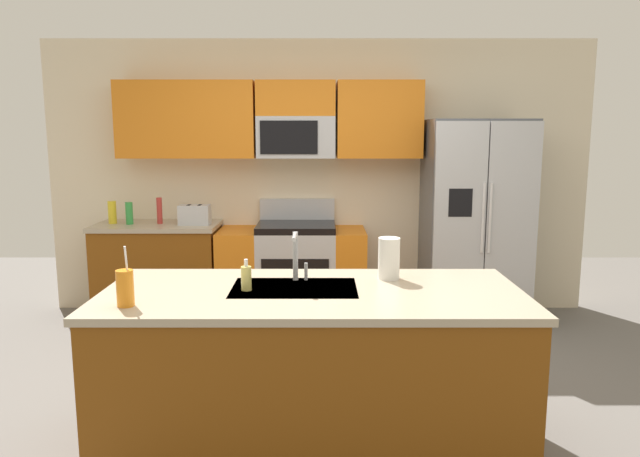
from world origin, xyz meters
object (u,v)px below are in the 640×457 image
object	(u,v)px
bottle_green	(132,213)
drink_cup_orange	(128,288)
sink_faucet	(299,252)
toaster	(198,215)
range_oven	(295,272)
bottle_yellow	(116,212)
soap_dispenser	(249,278)
pepper_mill	(163,211)
refrigerator	(478,222)
paper_towel_roll	(392,258)

from	to	relation	value
bottle_green	drink_cup_orange	xyz separation A→B (m)	(0.81, -2.59, -0.01)
sink_faucet	toaster	bearing A→B (deg)	115.88
range_oven	drink_cup_orange	world-z (taller)	drink_cup_orange
bottle_yellow	soap_dispenser	size ratio (longest dim) A/B	1.23
sink_faucet	drink_cup_orange	distance (m)	0.95
toaster	drink_cup_orange	distance (m)	2.59
bottle_yellow	soap_dispenser	world-z (taller)	bottle_yellow
toaster	sink_faucet	size ratio (longest dim) A/B	0.99
toaster	pepper_mill	size ratio (longest dim) A/B	1.16
refrigerator	soap_dispenser	world-z (taller)	refrigerator
drink_cup_orange	paper_towel_roll	xyz separation A→B (m)	(1.34, 0.54, 0.03)
range_oven	bottle_green	distance (m)	1.60
soap_dispenser	paper_towel_roll	bearing A→B (deg)	17.68
bottle_yellow	paper_towel_roll	size ratio (longest dim) A/B	0.87
range_oven	refrigerator	world-z (taller)	refrigerator
drink_cup_orange	soap_dispenser	size ratio (longest dim) A/B	1.76
bottle_yellow	drink_cup_orange	distance (m)	2.81
bottle_green	soap_dispenser	xyz separation A→B (m)	(1.36, -2.30, -0.03)
pepper_mill	sink_faucet	world-z (taller)	sink_faucet
range_oven	soap_dispenser	size ratio (longest dim) A/B	8.00
range_oven	sink_faucet	xyz separation A→B (m)	(0.12, -2.14, 0.62)
drink_cup_orange	sink_faucet	bearing A→B (deg)	30.89
range_oven	toaster	xyz separation A→B (m)	(-0.89, -0.05, 0.55)
drink_cup_orange	soap_dispenser	distance (m)	0.63
bottle_green	paper_towel_roll	bearing A→B (deg)	-43.60
range_oven	bottle_yellow	distance (m)	1.76
pepper_mill	paper_towel_roll	distance (m)	2.81
toaster	sink_faucet	world-z (taller)	sink_faucet
range_oven	drink_cup_orange	size ratio (longest dim) A/B	4.55
refrigerator	paper_towel_roll	xyz separation A→B (m)	(-1.02, -2.01, 0.09)
pepper_mill	soap_dispenser	world-z (taller)	pepper_mill
sink_faucet	drink_cup_orange	world-z (taller)	drink_cup_orange
bottle_green	sink_faucet	xyz separation A→B (m)	(1.62, -2.11, 0.07)
refrigerator	pepper_mill	distance (m)	2.90
refrigerator	drink_cup_orange	bearing A→B (deg)	-132.71
toaster	bottle_yellow	bearing A→B (deg)	175.61
refrigerator	sink_faucet	world-z (taller)	refrigerator
bottle_yellow	range_oven	bearing A→B (deg)	-0.24
toaster	pepper_mill	xyz separation A→B (m)	(-0.33, 0.05, 0.03)
paper_towel_roll	sink_faucet	bearing A→B (deg)	-173.67
soap_dispenser	paper_towel_roll	size ratio (longest dim) A/B	0.71
paper_towel_roll	pepper_mill	bearing A→B (deg)	132.07
toaster	bottle_green	bearing A→B (deg)	178.72
range_oven	bottle_green	world-z (taller)	bottle_green
refrigerator	drink_cup_orange	xyz separation A→B (m)	(-2.36, -2.56, 0.07)
bottle_yellow	soap_dispenser	bearing A→B (deg)	-56.88
pepper_mill	bottle_yellow	size ratio (longest dim) A/B	1.16
refrigerator	bottle_yellow	xyz separation A→B (m)	(-3.34, 0.08, 0.08)
range_oven	bottle_green	bearing A→B (deg)	-178.50
refrigerator	bottle_green	size ratio (longest dim) A/B	9.08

